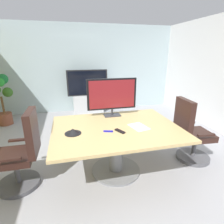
{
  "coord_description": "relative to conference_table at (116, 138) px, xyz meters",
  "views": [
    {
      "loc": [
        -0.57,
        -2.38,
        1.79
      ],
      "look_at": [
        0.07,
        0.23,
        0.9
      ],
      "focal_mm": 28.91,
      "sensor_mm": 36.0,
      "label": 1
    }
  ],
  "objects": [
    {
      "name": "whiteboard_marker",
      "position": [
        -0.15,
        -0.14,
        0.19
      ],
      "size": [
        0.13,
        0.06,
        0.02
      ],
      "primitive_type": "cube",
      "rotation": [
        0.0,
        0.0,
        -0.31
      ],
      "color": "#1919A5",
      "rests_on": "conference_table"
    },
    {
      "name": "paper_notepad",
      "position": [
        0.32,
        -0.08,
        0.18
      ],
      "size": [
        0.27,
        0.34,
        0.01
      ],
      "primitive_type": "cube",
      "rotation": [
        0.0,
        0.0,
        0.22
      ],
      "color": "white",
      "rests_on": "conference_table"
    },
    {
      "name": "wall_display_unit",
      "position": [
        -0.07,
        3.06,
        -0.13
      ],
      "size": [
        1.2,
        0.36,
        1.31
      ],
      "color": "#B7BABC",
      "rests_on": "ground"
    },
    {
      "name": "conference_phone",
      "position": [
        -0.62,
        -0.08,
        0.21
      ],
      "size": [
        0.22,
        0.22,
        0.07
      ],
      "color": "black",
      "rests_on": "conference_table"
    },
    {
      "name": "remote_control",
      "position": [
        0.01,
        -0.17,
        0.19
      ],
      "size": [
        0.12,
        0.17,
        0.02
      ],
      "primitive_type": "cube",
      "rotation": [
        0.0,
        0.0,
        0.46
      ],
      "color": "black",
      "rests_on": "conference_table"
    },
    {
      "name": "ground_plane",
      "position": [
        -0.07,
        0.02,
        -0.57
      ],
      "size": [
        7.79,
        7.79,
        0.0
      ],
      "primitive_type": "plane",
      "color": "#99999E"
    },
    {
      "name": "tv_monitor",
      "position": [
        0.06,
        0.51,
        0.54
      ],
      "size": [
        0.84,
        0.18,
        0.64
      ],
      "color": "#333338",
      "rests_on": "conference_table"
    },
    {
      "name": "wall_back_glass_partition",
      "position": [
        -0.07,
        3.42,
        0.73
      ],
      "size": [
        5.68,
        0.1,
        2.61
      ],
      "primitive_type": "cube",
      "color": "#9EB2B7",
      "rests_on": "ground"
    },
    {
      "name": "office_chair_right",
      "position": [
        1.32,
        0.02,
        -0.12
      ],
      "size": [
        0.61,
        0.59,
        1.09
      ],
      "rotation": [
        0.0,
        0.0,
        1.5
      ],
      "color": "#4C4C51",
      "rests_on": "ground"
    },
    {
      "name": "conference_table",
      "position": [
        0.0,
        0.0,
        0.0
      ],
      "size": [
        1.83,
        1.37,
        0.75
      ],
      "color": "tan",
      "rests_on": "ground"
    },
    {
      "name": "office_chair_left",
      "position": [
        -1.32,
        0.0,
        -0.12
      ],
      "size": [
        0.6,
        0.57,
        1.09
      ],
      "rotation": [
        0.0,
        0.0,
        -1.58
      ],
      "color": "#4C4C51",
      "rests_on": "ground"
    }
  ]
}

